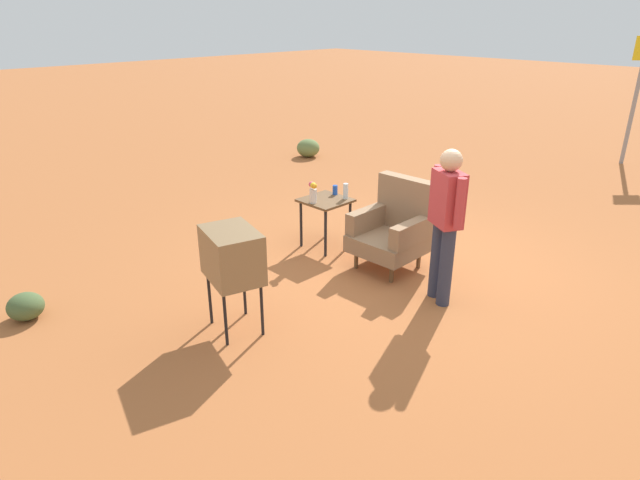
{
  "coord_description": "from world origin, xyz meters",
  "views": [
    {
      "loc": [
        3.39,
        -4.87,
        2.85
      ],
      "look_at": [
        -0.32,
        -1.2,
        0.65
      ],
      "focal_mm": 30.42,
      "sensor_mm": 36.0,
      "label": 1
    }
  ],
  "objects_px": {
    "armchair": "(394,227)",
    "soda_can_blue": "(335,190)",
    "person_standing": "(446,218)",
    "flower_vase": "(313,192)",
    "road_sign": "(636,94)",
    "side_table": "(326,207)",
    "tv_on_stand": "(232,256)",
    "bottle_short_clear": "(346,191)"
  },
  "relations": [
    {
      "from": "person_standing",
      "to": "soda_can_blue",
      "type": "distance_m",
      "value": 1.97
    },
    {
      "from": "side_table",
      "to": "tv_on_stand",
      "type": "height_order",
      "value": "tv_on_stand"
    },
    {
      "from": "tv_on_stand",
      "to": "person_standing",
      "type": "distance_m",
      "value": 2.16
    },
    {
      "from": "armchair",
      "to": "road_sign",
      "type": "relative_size",
      "value": 0.43
    },
    {
      "from": "tv_on_stand",
      "to": "road_sign",
      "type": "height_order",
      "value": "road_sign"
    },
    {
      "from": "armchair",
      "to": "bottle_short_clear",
      "type": "xyz_separation_m",
      "value": [
        -0.82,
        0.03,
        0.25
      ]
    },
    {
      "from": "soda_can_blue",
      "to": "flower_vase",
      "type": "height_order",
      "value": "flower_vase"
    },
    {
      "from": "bottle_short_clear",
      "to": "soda_can_blue",
      "type": "bearing_deg",
      "value": 172.14
    },
    {
      "from": "side_table",
      "to": "person_standing",
      "type": "bearing_deg",
      "value": -4.8
    },
    {
      "from": "bottle_short_clear",
      "to": "road_sign",
      "type": "bearing_deg",
      "value": 81.26
    },
    {
      "from": "flower_vase",
      "to": "tv_on_stand",
      "type": "bearing_deg",
      "value": -65.68
    },
    {
      "from": "side_table",
      "to": "road_sign",
      "type": "relative_size",
      "value": 0.27
    },
    {
      "from": "tv_on_stand",
      "to": "soda_can_blue",
      "type": "bearing_deg",
      "value": 110.96
    },
    {
      "from": "soda_can_blue",
      "to": "side_table",
      "type": "bearing_deg",
      "value": -76.98
    },
    {
      "from": "armchair",
      "to": "soda_can_blue",
      "type": "height_order",
      "value": "armchair"
    },
    {
      "from": "soda_can_blue",
      "to": "armchair",
      "type": "bearing_deg",
      "value": -3.32
    },
    {
      "from": "person_standing",
      "to": "soda_can_blue",
      "type": "relative_size",
      "value": 13.44
    },
    {
      "from": "armchair",
      "to": "soda_can_blue",
      "type": "relative_size",
      "value": 8.69
    },
    {
      "from": "side_table",
      "to": "bottle_short_clear",
      "type": "height_order",
      "value": "bottle_short_clear"
    },
    {
      "from": "armchair",
      "to": "road_sign",
      "type": "xyz_separation_m",
      "value": [
        0.27,
        7.14,
        0.88
      ]
    },
    {
      "from": "side_table",
      "to": "tv_on_stand",
      "type": "relative_size",
      "value": 0.63
    },
    {
      "from": "side_table",
      "to": "bottle_short_clear",
      "type": "bearing_deg",
      "value": 51.12
    },
    {
      "from": "flower_vase",
      "to": "armchair",
      "type": "bearing_deg",
      "value": 20.86
    },
    {
      "from": "bottle_short_clear",
      "to": "flower_vase",
      "type": "bearing_deg",
      "value": -112.87
    },
    {
      "from": "armchair",
      "to": "flower_vase",
      "type": "height_order",
      "value": "armchair"
    },
    {
      "from": "armchair",
      "to": "flower_vase",
      "type": "xyz_separation_m",
      "value": [
        -0.99,
        -0.38,
        0.3
      ]
    },
    {
      "from": "side_table",
      "to": "tv_on_stand",
      "type": "xyz_separation_m",
      "value": [
        0.82,
        -2.04,
        0.23
      ]
    },
    {
      "from": "tv_on_stand",
      "to": "flower_vase",
      "type": "bearing_deg",
      "value": 114.32
    },
    {
      "from": "person_standing",
      "to": "road_sign",
      "type": "xyz_separation_m",
      "value": [
        -0.61,
        7.47,
        0.44
      ]
    },
    {
      "from": "armchair",
      "to": "person_standing",
      "type": "relative_size",
      "value": 0.65
    },
    {
      "from": "armchair",
      "to": "bottle_short_clear",
      "type": "distance_m",
      "value": 0.86
    },
    {
      "from": "person_standing",
      "to": "flower_vase",
      "type": "xyz_separation_m",
      "value": [
        -1.88,
        -0.05,
        -0.14
      ]
    },
    {
      "from": "soda_can_blue",
      "to": "bottle_short_clear",
      "type": "relative_size",
      "value": 0.61
    },
    {
      "from": "soda_can_blue",
      "to": "flower_vase",
      "type": "distance_m",
      "value": 0.45
    },
    {
      "from": "side_table",
      "to": "flower_vase",
      "type": "height_order",
      "value": "flower_vase"
    },
    {
      "from": "flower_vase",
      "to": "soda_can_blue",
      "type": "bearing_deg",
      "value": 95.44
    },
    {
      "from": "person_standing",
      "to": "bottle_short_clear",
      "type": "height_order",
      "value": "person_standing"
    },
    {
      "from": "person_standing",
      "to": "bottle_short_clear",
      "type": "xyz_separation_m",
      "value": [
        -1.7,
        0.36,
        -0.19
      ]
    },
    {
      "from": "side_table",
      "to": "tv_on_stand",
      "type": "distance_m",
      "value": 2.21
    },
    {
      "from": "tv_on_stand",
      "to": "flower_vase",
      "type": "xyz_separation_m",
      "value": [
        -0.83,
        1.83,
        0.02
      ]
    },
    {
      "from": "tv_on_stand",
      "to": "flower_vase",
      "type": "distance_m",
      "value": 2.01
    },
    {
      "from": "person_standing",
      "to": "soda_can_blue",
      "type": "xyz_separation_m",
      "value": [
        -1.92,
        0.39,
        -0.23
      ]
    }
  ]
}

